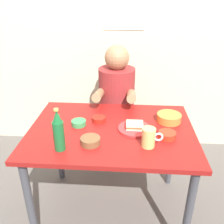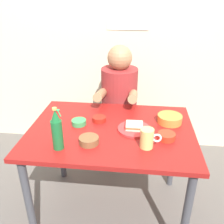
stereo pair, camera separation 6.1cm
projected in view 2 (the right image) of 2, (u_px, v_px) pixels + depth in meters
ground_plane at (111, 208)px, 1.99m from camera, size 6.00×6.00×0.00m
wall_back at (124, 22)px, 2.34m from camera, size 4.40×0.09×2.60m
dining_table at (111, 140)px, 1.70m from camera, size 1.10×0.80×0.74m
stool at (119, 131)px, 2.39m from camera, size 0.34×0.34×0.45m
person_seated at (119, 91)px, 2.20m from camera, size 0.33×0.56×0.72m
plate_orange at (134, 129)px, 1.64m from camera, size 0.22×0.22×0.01m
sandwich at (134, 126)px, 1.63m from camera, size 0.11×0.09×0.04m
beer_mug at (147, 138)px, 1.44m from camera, size 0.13×0.08×0.12m
beer_bottle at (57, 130)px, 1.40m from camera, size 0.06×0.06×0.26m
sauce_bowl_chili at (166, 136)px, 1.53m from camera, size 0.11×0.11×0.04m
condiment_bowl_brown at (89, 140)px, 1.49m from camera, size 0.12×0.12×0.04m
sambal_bowl_red at (99, 119)px, 1.75m from camera, size 0.10×0.10×0.03m
dip_bowl_green at (79, 122)px, 1.70m from camera, size 0.10×0.10×0.03m
soup_bowl_orange at (170, 118)px, 1.72m from camera, size 0.17×0.17×0.05m
spoon at (58, 111)px, 1.88m from camera, size 0.08×0.11×0.01m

